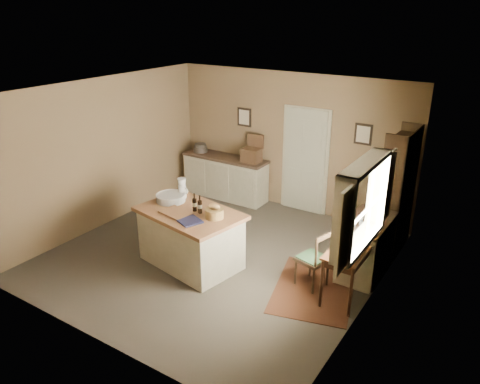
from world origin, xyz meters
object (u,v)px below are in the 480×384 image
object	(u,v)px
writing_desk	(348,257)
sideboard	(226,176)
shelving_unit	(400,191)
right_cabinet	(366,247)
desk_chair	(312,259)
work_island	(190,236)

from	to	relation	value
writing_desk	sideboard	bearing A→B (deg)	147.91
writing_desk	shelving_unit	bearing A→B (deg)	85.30
right_cabinet	shelving_unit	distance (m)	1.23
desk_chair	right_cabinet	world-z (taller)	right_cabinet
writing_desk	desk_chair	size ratio (longest dim) A/B	0.94
work_island	right_cabinet	xyz separation A→B (m)	(2.42, 1.20, -0.02)
desk_chair	shelving_unit	distance (m)	2.03
writing_desk	shelving_unit	size ratio (longest dim) A/B	0.39
sideboard	work_island	bearing A→B (deg)	-66.73
right_cabinet	shelving_unit	bearing A→B (deg)	81.80
writing_desk	shelving_unit	world-z (taller)	shelving_unit
work_island	sideboard	size ratio (longest dim) A/B	0.94
writing_desk	desk_chair	xyz separation A→B (m)	(-0.54, 0.07, -0.23)
right_cabinet	shelving_unit	size ratio (longest dim) A/B	0.52
work_island	writing_desk	size ratio (longest dim) A/B	2.16
shelving_unit	work_island	bearing A→B (deg)	-138.59
sideboard	desk_chair	bearing A→B (deg)	-35.66
sideboard	shelving_unit	size ratio (longest dim) A/B	0.91
writing_desk	desk_chair	bearing A→B (deg)	173.06
writing_desk	work_island	bearing A→B (deg)	-170.83
work_island	desk_chair	world-z (taller)	work_island
sideboard	shelving_unit	xyz separation A→B (m)	(3.69, -0.34, 0.55)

